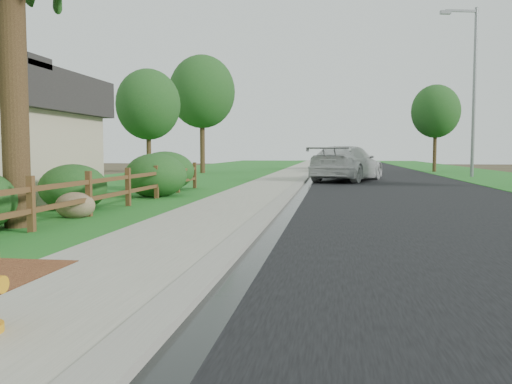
# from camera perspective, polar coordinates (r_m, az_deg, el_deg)

# --- Properties ---
(ground) EXTENTS (120.00, 120.00, 0.00)m
(ground) POSITION_cam_1_polar(r_m,az_deg,el_deg) (6.93, -8.32, -8.67)
(ground) COLOR #3A2D1F
(road) EXTENTS (8.00, 90.00, 0.02)m
(road) POSITION_cam_1_polar(r_m,az_deg,el_deg) (41.59, 11.76, 2.12)
(road) COLOR black
(road) RESTS_ON ground
(curb) EXTENTS (0.40, 90.00, 0.12)m
(curb) POSITION_cam_1_polar(r_m,az_deg,el_deg) (41.53, 5.97, 2.25)
(curb) COLOR gray
(curb) RESTS_ON ground
(wet_gutter) EXTENTS (0.50, 90.00, 0.00)m
(wet_gutter) POSITION_cam_1_polar(r_m,az_deg,el_deg) (41.52, 6.45, 2.19)
(wet_gutter) COLOR black
(wet_gutter) RESTS_ON road
(sidewalk) EXTENTS (2.20, 90.00, 0.10)m
(sidewalk) POSITION_cam_1_polar(r_m,az_deg,el_deg) (41.60, 4.17, 2.25)
(sidewalk) COLOR gray
(sidewalk) RESTS_ON ground
(grass_strip) EXTENTS (1.60, 90.00, 0.06)m
(grass_strip) POSITION_cam_1_polar(r_m,az_deg,el_deg) (41.77, 1.57, 2.24)
(grass_strip) COLOR #1C6223
(grass_strip) RESTS_ON ground
(lawn_near) EXTENTS (9.00, 90.00, 0.04)m
(lawn_near) POSITION_cam_1_polar(r_m,az_deg,el_deg) (42.67, -5.39, 2.26)
(lawn_near) COLOR #1C6223
(lawn_near) RESTS_ON ground
(verge_far) EXTENTS (6.00, 90.00, 0.04)m
(verge_far) POSITION_cam_1_polar(r_m,az_deg,el_deg) (42.59, 21.07, 1.98)
(verge_far) COLOR #1C6223
(verge_far) RESTS_ON ground
(ranch_fence) EXTENTS (0.12, 16.92, 1.10)m
(ranch_fence) POSITION_cam_1_polar(r_m,az_deg,el_deg) (14.04, -15.11, 0.36)
(ranch_fence) COLOR #51391B
(ranch_fence) RESTS_ON ground
(white_suv) EXTENTS (4.36, 6.62, 1.78)m
(white_suv) POSITION_cam_1_polar(r_m,az_deg,el_deg) (28.28, 9.55, 2.97)
(white_suv) COLOR silver
(white_suv) RESTS_ON road
(dark_car_mid) EXTENTS (2.87, 5.34, 1.73)m
(dark_car_mid) POSITION_cam_1_polar(r_m,az_deg,el_deg) (39.55, 9.64, 3.30)
(dark_car_mid) COLOR black
(dark_car_mid) RESTS_ON road
(dark_car_far) EXTENTS (1.62, 4.62, 1.52)m
(dark_car_far) POSITION_cam_1_polar(r_m,az_deg,el_deg) (45.39, 8.18, 3.31)
(dark_car_far) COLOR black
(dark_car_far) RESTS_ON road
(streetlight) EXTENTS (2.25, 0.70, 9.81)m
(streetlight) POSITION_cam_1_polar(r_m,az_deg,el_deg) (34.44, 21.73, 10.70)
(streetlight) COLOR gray
(streetlight) RESTS_ON ground
(boulder) EXTENTS (0.99, 0.78, 0.62)m
(boulder) POSITION_cam_1_polar(r_m,az_deg,el_deg) (13.03, -18.50, -1.37)
(boulder) COLOR olive
(boulder) RESTS_ON ground
(shrub_b) EXTENTS (1.93, 1.93, 1.22)m
(shrub_b) POSITION_cam_1_polar(r_m,az_deg,el_deg) (14.87, -18.69, 0.46)
(shrub_b) COLOR #174218
(shrub_b) RESTS_ON ground
(shrub_c) EXTENTS (2.35, 2.35, 1.48)m
(shrub_c) POSITION_cam_1_polar(r_m,az_deg,el_deg) (18.28, -10.50, 1.71)
(shrub_c) COLOR #174218
(shrub_c) RESTS_ON ground
(shrub_d) EXTENTS (2.76, 2.76, 1.54)m
(shrub_d) POSITION_cam_1_polar(r_m,az_deg,el_deg) (21.49, -9.54, 2.19)
(shrub_d) COLOR #174218
(shrub_d) RESTS_ON ground
(tree_near_left) EXTENTS (3.12, 3.12, 5.53)m
(tree_near_left) POSITION_cam_1_polar(r_m,az_deg,el_deg) (27.15, -11.29, 9.01)
(tree_near_left) COLOR #332114
(tree_near_left) RESTS_ON ground
(tree_mid_left) EXTENTS (4.53, 4.53, 8.10)m
(tree_mid_left) POSITION_cam_1_polar(r_m,az_deg,el_deg) (37.87, -5.70, 10.44)
(tree_mid_left) COLOR #332114
(tree_mid_left) RESTS_ON ground
(tree_mid_right) EXTENTS (3.52, 3.52, 6.39)m
(tree_mid_right) POSITION_cam_1_polar(r_m,az_deg,el_deg) (42.02, 18.39, 8.05)
(tree_mid_right) COLOR #332114
(tree_mid_right) RESTS_ON ground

